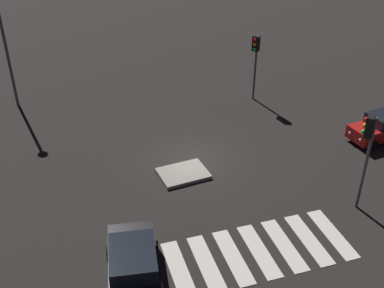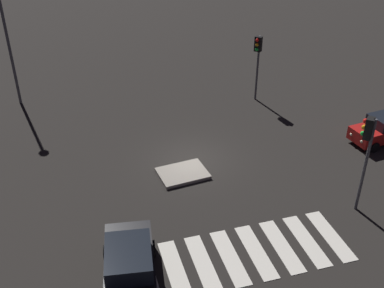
{
  "view_description": "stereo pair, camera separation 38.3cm",
  "coord_description": "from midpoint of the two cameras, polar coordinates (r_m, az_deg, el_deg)",
  "views": [
    {
      "loc": [
        -6.3,
        -20.17,
        13.7
      ],
      "look_at": [
        0.0,
        0.0,
        1.0
      ],
      "focal_mm": 43.65,
      "sensor_mm": 36.0,
      "label": 1
    },
    {
      "loc": [
        -5.94,
        -20.28,
        13.7
      ],
      "look_at": [
        0.0,
        0.0,
        1.0
      ],
      "focal_mm": 43.65,
      "sensor_mm": 36.0,
      "label": 2
    }
  ],
  "objects": [
    {
      "name": "ground_plane",
      "position": [
        25.18,
        -0.44,
        -1.95
      ],
      "size": [
        80.0,
        80.0,
        0.0
      ],
      "primitive_type": "plane",
      "color": "black"
    },
    {
      "name": "traffic_island",
      "position": [
        23.96,
        -1.55,
        -3.63
      ],
      "size": [
        2.62,
        2.08,
        0.18
      ],
      "color": "gray",
      "rests_on": "ground"
    },
    {
      "name": "car_black",
      "position": [
        17.98,
        -7.77,
        -14.64
      ],
      "size": [
        2.51,
        4.51,
        1.89
      ],
      "rotation": [
        0.0,
        0.0,
        1.43
      ],
      "color": "black",
      "rests_on": "ground"
    },
    {
      "name": "car_red",
      "position": [
        28.72,
        21.73,
        1.91
      ],
      "size": [
        3.81,
        2.08,
        1.6
      ],
      "rotation": [
        0.0,
        0.0,
        3.27
      ],
      "color": "red",
      "rests_on": "ground"
    },
    {
      "name": "traffic_light_north",
      "position": [
        30.74,
        7.41,
        11.06
      ],
      "size": [
        0.54,
        0.54,
        4.41
      ],
      "rotation": [
        0.0,
        0.0,
        -2.37
      ],
      "color": "#47474C",
      "rests_on": "ground"
    },
    {
      "name": "traffic_light_east",
      "position": [
        21.27,
        20.19,
        0.4
      ],
      "size": [
        0.54,
        0.54,
        4.69
      ],
      "rotation": [
        0.0,
        0.0,
        2.36
      ],
      "color": "#47474C",
      "rests_on": "ground"
    },
    {
      "name": "street_lamp",
      "position": [
        31.34,
        -22.71,
        13.67
      ],
      "size": [
        0.56,
        0.56,
        8.27
      ],
      "color": "#47474C",
      "rests_on": "ground"
    },
    {
      "name": "crosswalk_near",
      "position": [
        19.71,
        6.06,
        -13.2
      ],
      "size": [
        8.75,
        3.2,
        0.02
      ],
      "color": "silver",
      "rests_on": "ground"
    }
  ]
}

